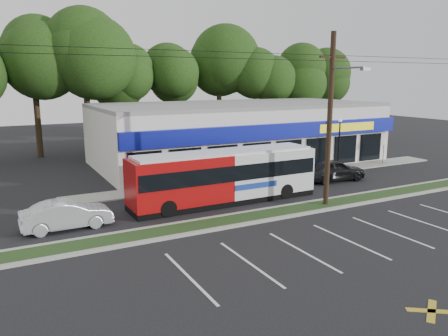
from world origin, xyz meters
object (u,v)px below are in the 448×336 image
object	(u,v)px
sign_post	(384,147)
car_dark	(333,170)
metrobus	(225,175)
pedestrian_b	(263,169)
pedestrian_a	(327,167)
utility_pole	(328,115)
lamp_post	(339,138)
car_silver	(67,215)

from	to	relation	value
sign_post	car_dark	world-z (taller)	sign_post
metrobus	pedestrian_b	bearing A→B (deg)	36.38
metrobus	pedestrian_a	bearing A→B (deg)	10.05
car_dark	pedestrian_b	world-z (taller)	car_dark
car_dark	pedestrian_a	world-z (taller)	pedestrian_a
utility_pole	pedestrian_a	xyz separation A→B (m)	(4.84, 5.38, -4.44)
utility_pole	lamp_post	world-z (taller)	utility_pole
sign_post	car_dark	distance (m)	8.68
car_silver	utility_pole	bearing A→B (deg)	-102.77
metrobus	pedestrian_a	size ratio (longest dim) A/B	6.12
metrobus	car_dark	bearing A→B (deg)	7.05
car_dark	car_silver	xyz separation A→B (m)	(-19.05, -1.90, -0.10)
utility_pole	pedestrian_a	size ratio (longest dim) A/B	25.78
utility_pole	car_silver	xyz separation A→B (m)	(-14.07, 2.98, -4.69)
metrobus	utility_pole	bearing A→B (deg)	-37.51
utility_pole	metrobus	bearing A→B (deg)	143.09
metrobus	pedestrian_a	distance (m)	9.79
pedestrian_a	lamp_post	bearing A→B (deg)	-166.07
car_silver	pedestrian_b	size ratio (longest dim) A/B	2.78
car_silver	pedestrian_a	bearing A→B (deg)	-83.59
metrobus	pedestrian_a	world-z (taller)	metrobus
lamp_post	sign_post	distance (m)	5.13
pedestrian_b	utility_pole	bearing A→B (deg)	90.02
metrobus	car_dark	size ratio (longest dim) A/B	2.45
sign_post	car_silver	size ratio (longest dim) A/B	0.51
lamp_post	pedestrian_a	distance (m)	4.50
metrobus	car_silver	world-z (taller)	metrobus
utility_pole	sign_post	bearing A→B (deg)	30.15
lamp_post	car_dark	world-z (taller)	lamp_post
pedestrian_b	metrobus	bearing A→B (deg)	41.20
sign_post	car_silver	world-z (taller)	sign_post
lamp_post	utility_pole	bearing A→B (deg)	-136.05
sign_post	metrobus	xyz separation A→B (m)	(-17.93, -4.07, 0.13)
car_silver	pedestrian_b	world-z (taller)	pedestrian_b
lamp_post	metrobus	world-z (taller)	lamp_post
pedestrian_a	pedestrian_b	xyz separation A→B (m)	(-4.28, 2.20, -0.18)
utility_pole	car_dark	xyz separation A→B (m)	(4.98, 4.88, -4.59)
pedestrian_a	car_silver	bearing A→B (deg)	-15.69
metrobus	car_dark	distance (m)	9.86
lamp_post	pedestrian_a	xyz separation A→B (m)	(-3.33, -2.50, -1.70)
utility_pole	sign_post	xyz separation A→B (m)	(13.17, 7.65, -3.86)
sign_post	car_silver	xyz separation A→B (m)	(-27.24, -4.67, -0.83)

